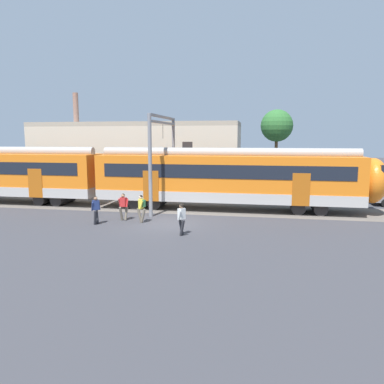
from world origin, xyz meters
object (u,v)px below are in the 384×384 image
(pedestrian_red, at_px, (124,204))
(pedestrian_yellow, at_px, (141,206))
(pedestrian_navy, at_px, (96,208))
(commuter_train, at_px, (110,175))
(pedestrian_white, at_px, (182,217))

(pedestrian_red, xyz_separation_m, pedestrian_yellow, (1.26, -0.36, 0.00))
(pedestrian_navy, bearing_deg, commuter_train, 104.74)
(pedestrian_yellow, distance_m, pedestrian_white, 3.84)
(pedestrian_white, bearing_deg, pedestrian_red, 146.27)
(pedestrian_red, relative_size, pedestrian_yellow, 1.00)
(commuter_train, bearing_deg, pedestrian_navy, -75.26)
(pedestrian_red, height_order, pedestrian_white, same)
(pedestrian_navy, height_order, pedestrian_yellow, same)
(commuter_train, bearing_deg, pedestrian_yellow, -50.90)
(pedestrian_red, relative_size, pedestrian_white, 1.00)
(commuter_train, bearing_deg, pedestrian_red, -58.95)
(pedestrian_navy, xyz_separation_m, pedestrian_white, (5.42, -1.50, 0.00))
(commuter_train, distance_m, pedestrian_white, 10.23)
(pedestrian_red, distance_m, pedestrian_yellow, 1.31)
(pedestrian_red, bearing_deg, pedestrian_navy, -132.52)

